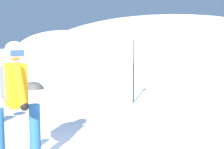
% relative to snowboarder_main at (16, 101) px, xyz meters
% --- Properties ---
extents(ridge_peak_main, '(39.17, 35.25, 12.49)m').
position_rel_snowboarder_main_xyz_m(ridge_peak_main, '(-5.08, 40.46, -0.92)').
color(ridge_peak_main, white).
rests_on(ridge_peak_main, ground).
extents(ridge_peak_far, '(22.96, 20.66, 10.69)m').
position_rel_snowboarder_main_xyz_m(ridge_peak_far, '(-30.27, 53.90, -0.92)').
color(ridge_peak_far, white).
rests_on(ridge_peak_far, ground).
extents(snowboarder_main, '(1.22, 1.53, 1.71)m').
position_rel_snowboarder_main_xyz_m(snowboarder_main, '(0.00, 0.00, 0.00)').
color(snowboarder_main, orange).
rests_on(snowboarder_main, ground).
extents(piste_marker_near, '(0.20, 0.20, 1.89)m').
position_rel_snowboarder_main_xyz_m(piste_marker_near, '(0.27, 4.81, 0.16)').
color(piste_marker_near, black).
rests_on(piste_marker_near, ground).
extents(rock_mid, '(0.79, 0.67, 0.55)m').
position_rel_snowboarder_main_xyz_m(rock_mid, '(-4.11, 6.00, -0.92)').
color(rock_mid, '#4C4742').
rests_on(rock_mid, ground).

